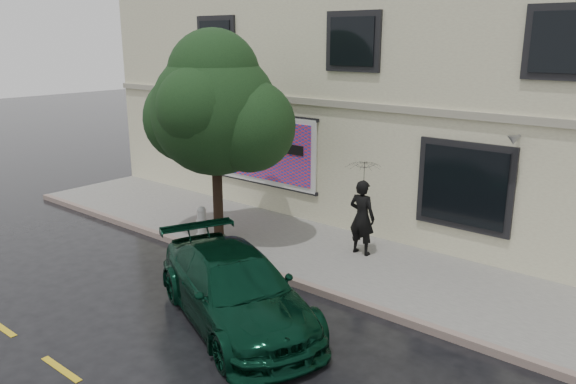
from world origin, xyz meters
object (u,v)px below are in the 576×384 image
Objects in this scene: pedestrian at (362,217)px; fire_hydrant at (202,222)px; car at (235,289)px; street_tree at (215,113)px.

fire_hydrant is at bearing 22.43° from pedestrian.
street_tree is (-3.30, 2.70, 2.81)m from car.
pedestrian is at bearing 8.15° from fire_hydrant.
fire_hydrant is (-3.91, -1.68, -0.52)m from pedestrian.
street_tree is at bearing 73.92° from car.
fire_hydrant is at bearing -164.47° from street_tree.
fire_hydrant is (-0.50, -0.14, -2.94)m from street_tree.
pedestrian reaches higher than car.
car reaches higher than fire_hydrant.
car is at bearing -39.31° from street_tree.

